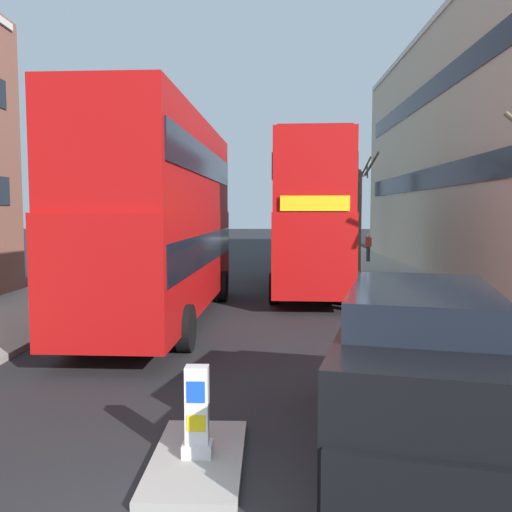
{
  "coord_description": "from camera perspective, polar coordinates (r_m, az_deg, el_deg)",
  "views": [
    {
      "loc": [
        0.86,
        -4.31,
        3.07
      ],
      "look_at": [
        0.5,
        11.0,
        1.8
      ],
      "focal_mm": 38.12,
      "sensor_mm": 36.0,
      "label": 1
    }
  ],
  "objects": [
    {
      "name": "kerb_line_outer",
      "position": [
        18.9,
        12.17,
        -4.7
      ],
      "size": [
        0.1,
        56.0,
        0.01
      ],
      "primitive_type": "cube",
      "color": "yellow",
      "rests_on": "ground"
    },
    {
      "name": "street_tree_distant",
      "position": [
        42.38,
        10.72,
        4.71
      ],
      "size": [
        1.78,
        1.65,
        6.49
      ],
      "color": "#6B6047",
      "rests_on": "sidewalk_right"
    },
    {
      "name": "double_decker_bus_oncoming",
      "position": [
        21.14,
        5.69,
        4.6
      ],
      "size": [
        3.18,
        10.91,
        5.64
      ],
      "color": "#B20F0F",
      "rests_on": "ground"
    },
    {
      "name": "kerb_line_inner",
      "position": [
        18.87,
        11.69,
        -4.71
      ],
      "size": [
        0.1,
        56.0,
        0.01
      ],
      "primitive_type": "cube",
      "color": "yellow",
      "rests_on": "ground"
    },
    {
      "name": "pedestrian_far",
      "position": [
        32.36,
        11.7,
        0.94
      ],
      "size": [
        0.34,
        0.22,
        1.62
      ],
      "color": "#2D2D38",
      "rests_on": "sidewalk_right"
    },
    {
      "name": "sidewalk_left",
      "position": [
        21.81,
        -18.41,
        -3.41
      ],
      "size": [
        4.0,
        80.0,
        0.14
      ],
      "primitive_type": "cube",
      "color": "#9E9991",
      "rests_on": "ground"
    },
    {
      "name": "keep_left_bollard",
      "position": [
        6.88,
        -6.2,
        -16.24
      ],
      "size": [
        0.36,
        0.28,
        1.11
      ],
      "color": "silver",
      "rests_on": "traffic_island"
    },
    {
      "name": "sidewalk_right",
      "position": [
        21.29,
        16.73,
        -3.56
      ],
      "size": [
        4.0,
        80.0,
        0.14
      ],
      "primitive_type": "cube",
      "color": "#9E9991",
      "rests_on": "ground"
    },
    {
      "name": "street_tree_near",
      "position": [
        36.38,
        10.34,
        4.59
      ],
      "size": [
        1.8,
        1.6,
        6.44
      ],
      "color": "#6B6047",
      "rests_on": "sidewalk_right"
    },
    {
      "name": "street_tree_far",
      "position": [
        26.92,
        10.57,
        3.91
      ],
      "size": [
        1.99,
        1.91,
        5.75
      ],
      "color": "#6B6047",
      "rests_on": "sidewalk_right"
    },
    {
      "name": "double_decker_bus_away",
      "position": [
        15.31,
        -9.75,
        4.52
      ],
      "size": [
        3.06,
        10.88,
        5.64
      ],
      "color": "#B20F0F",
      "rests_on": "ground"
    },
    {
      "name": "taxi_minivan",
      "position": [
        7.13,
        16.92,
        -11.75
      ],
      "size": [
        2.94,
        5.12,
        2.12
      ],
      "color": "black",
      "rests_on": "ground"
    },
    {
      "name": "traffic_island",
      "position": [
        7.1,
        -6.15,
        -20.45
      ],
      "size": [
        1.1,
        2.2,
        0.1
      ],
      "primitive_type": "cube",
      "color": "#9E9991",
      "rests_on": "ground"
    }
  ]
}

